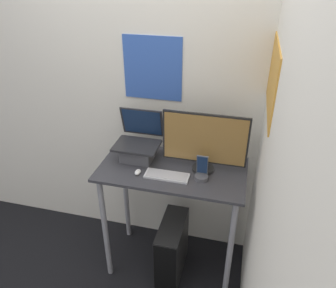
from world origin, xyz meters
name	(u,v)px	position (x,y,z in m)	size (l,w,h in m)	color
wall_back	(184,93)	(0.00, 0.60, 1.30)	(6.00, 0.06, 2.60)	silver
wall_side_right	(272,145)	(0.57, 0.00, 1.30)	(0.06, 6.00, 2.60)	silver
desk	(172,188)	(0.00, 0.26, 0.74)	(0.97, 0.51, 0.90)	#333338
laptop	(138,147)	(-0.26, 0.32, 0.99)	(0.30, 0.27, 0.33)	#4C4C51
monitor	(205,143)	(0.20, 0.29, 1.10)	(0.54, 0.14, 0.40)	black
keyboard	(167,176)	(-0.01, 0.15, 0.91)	(0.28, 0.10, 0.02)	silver
mouse	(138,172)	(-0.20, 0.14, 0.91)	(0.04, 0.06, 0.03)	white
cell_phone	(202,173)	(0.20, 0.18, 0.94)	(0.08, 0.08, 0.17)	#4C4C51
computer_tower	(172,248)	(0.02, 0.19, 0.23)	(0.17, 0.42, 0.47)	black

